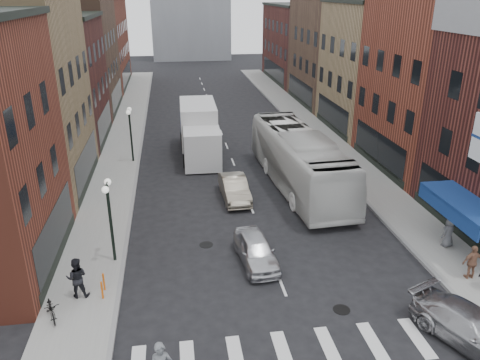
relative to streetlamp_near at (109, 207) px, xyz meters
name	(u,v)px	position (x,y,z in m)	size (l,w,h in m)	color
ground	(287,299)	(7.40, -4.00, -2.91)	(160.00, 160.00, 0.00)	black
sidewalk_left	(123,146)	(-1.10, 18.00, -2.84)	(3.00, 74.00, 0.15)	gray
sidewalk_right	(322,137)	(15.90, 18.00, -2.84)	(3.00, 74.00, 0.15)	gray
curb_left	(141,146)	(0.40, 18.00, -2.91)	(0.20, 74.00, 0.16)	gray
curb_right	(305,139)	(14.40, 18.00, -2.91)	(0.20, 74.00, 0.16)	gray
crosswalk_stripes	(308,350)	(7.40, -7.00, -2.91)	(12.00, 2.20, 0.01)	silver
bldg_left_mid_b	(36,82)	(-7.59, 20.00, 2.24)	(10.30, 10.20, 10.30)	#401917
bldg_left_far_a	(61,47)	(-7.59, 31.00, 3.74)	(10.30, 12.20, 13.30)	#4D3426
bldg_left_far_b	(84,43)	(-7.59, 45.00, 2.74)	(10.30, 16.20, 11.30)	maroon
bldg_right_mid_a	(457,67)	(22.40, 10.00, 4.24)	(10.30, 10.20, 14.30)	maroon
bldg_right_mid_b	(389,67)	(22.39, 20.00, 2.74)	(10.30, 10.20, 11.30)	#957A52
bldg_right_far_a	(346,47)	(22.39, 31.00, 3.24)	(10.30, 12.20, 12.30)	#4D3426
bldg_right_far_b	(309,43)	(22.39, 45.00, 2.24)	(10.30, 16.20, 10.30)	#401917
awning_blue	(461,204)	(16.33, -1.50, -0.28)	(1.80, 5.00, 0.78)	navy
streetlamp_near	(109,207)	(0.00, 0.00, 0.00)	(0.32, 1.22, 4.11)	black
streetlamp_far	(130,125)	(0.00, 14.00, 0.00)	(0.32, 1.22, 4.11)	black
bike_rack	(103,286)	(-0.20, -2.70, -2.36)	(0.08, 0.68, 0.80)	#D8590C
box_truck	(199,131)	(5.07, 15.03, -1.01)	(2.83, 8.89, 3.85)	silver
transit_bus	(299,160)	(10.99, 7.80, -1.06)	(3.11, 13.27, 3.70)	silver
sedan_left_near	(256,250)	(6.60, -1.00, -2.24)	(1.58, 3.93, 1.34)	silver
sedan_left_far	(234,188)	(6.60, 6.38, -2.21)	(1.48, 4.24, 1.40)	#A99D89
curb_car	(473,329)	(13.34, -7.59, -2.23)	(1.90, 4.68, 1.36)	#A1A2A6
parked_bicycle	(51,309)	(-1.99, -3.96, -2.36)	(0.54, 1.54, 0.81)	black
ped_left_solo	(77,278)	(-1.20, -2.68, -1.87)	(0.87, 0.50, 1.78)	black
ped_right_b	(472,262)	(15.70, -3.88, -1.95)	(0.95, 0.48, 1.62)	#906149
ped_right_c	(449,232)	(16.23, -1.13, -1.98)	(0.76, 0.50, 1.56)	#4F5156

